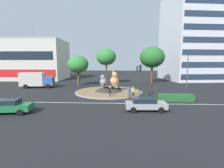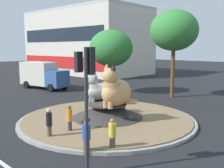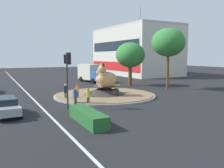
{
  "view_description": "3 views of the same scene",
  "coord_description": "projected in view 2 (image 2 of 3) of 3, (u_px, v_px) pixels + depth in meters",
  "views": [
    {
      "loc": [
        2.1,
        -28.7,
        5.32
      ],
      "look_at": [
        0.56,
        0.47,
        1.45
      ],
      "focal_mm": 26.05,
      "sensor_mm": 36.0,
      "label": 1
    },
    {
      "loc": [
        12.4,
        -12.3,
        5.0
      ],
      "look_at": [
        -0.4,
        0.88,
        2.42
      ],
      "focal_mm": 41.94,
      "sensor_mm": 36.0,
      "label": 2
    },
    {
      "loc": [
        25.15,
        -11.85,
        4.66
      ],
      "look_at": [
        -1.8,
        1.88,
        1.16
      ],
      "focal_mm": 38.04,
      "sensor_mm": 36.0,
      "label": 3
    }
  ],
  "objects": [
    {
      "name": "delivery_box_truck",
      "position": [
        43.0,
        75.0,
        31.79
      ],
      "size": [
        6.94,
        3.16,
        3.22
      ],
      "rotation": [
        0.0,
        0.0,
        0.15
      ],
      "color": "#335693",
      "rests_on": "ground"
    },
    {
      "name": "pedestrian_orange_shirt",
      "position": [
        70.0,
        119.0,
        15.01
      ],
      "size": [
        0.32,
        0.32,
        1.72
      ],
      "rotation": [
        0.0,
        0.0,
        2.66
      ],
      "color": "#33384C",
      "rests_on": "ground"
    },
    {
      "name": "ground_plane",
      "position": [
        107.0,
        121.0,
        17.99
      ],
      "size": [
        160.0,
        160.0,
        0.0
      ],
      "primitive_type": "plane",
      "color": "black"
    },
    {
      "name": "traffic_light_mast",
      "position": [
        87.0,
        82.0,
        10.04
      ],
      "size": [
        0.73,
        0.52,
        5.02
      ],
      "rotation": [
        0.0,
        0.0,
        1.54
      ],
      "color": "#2D2D33",
      "rests_on": "ground"
    },
    {
      "name": "broadleaf_tree_behind_island",
      "position": [
        174.0,
        31.0,
        25.52
      ],
      "size": [
        4.71,
        4.71,
        8.66
      ],
      "color": "brown",
      "rests_on": "ground"
    },
    {
      "name": "pedestrian_yellow_shirt",
      "position": [
        112.0,
        135.0,
        12.44
      ],
      "size": [
        0.36,
        0.36,
        1.67
      ],
      "rotation": [
        0.0,
        0.0,
        3.76
      ],
      "color": "brown",
      "rests_on": "ground"
    },
    {
      "name": "cat_statue_calico",
      "position": [
        115.0,
        91.0,
        16.71
      ],
      "size": [
        1.8,
        2.89,
        2.76
      ],
      "rotation": [
        0.0,
        0.0,
        -1.49
      ],
      "color": "tan",
      "rests_on": "roundabout_island"
    },
    {
      "name": "pedestrian_blue_shirt",
      "position": [
        86.0,
        137.0,
        12.12
      ],
      "size": [
        0.4,
        0.4,
        1.68
      ],
      "rotation": [
        0.0,
        0.0,
        2.6
      ],
      "color": "brown",
      "rests_on": "ground"
    },
    {
      "name": "shophouse_block",
      "position": [
        86.0,
        42.0,
        51.91
      ],
      "size": [
        24.67,
        13.6,
        16.59
      ],
      "rotation": [
        0.0,
        0.0,
        0.03
      ],
      "color": "beige",
      "rests_on": "ground"
    },
    {
      "name": "cat_statue_grey",
      "position": [
        98.0,
        90.0,
        18.51
      ],
      "size": [
        1.32,
        2.02,
        2.04
      ],
      "rotation": [
        0.0,
        0.0,
        -1.61
      ],
      "color": "gray",
      "rests_on": "roundabout_island"
    },
    {
      "name": "roundabout_island",
      "position": [
        107.0,
        115.0,
        17.94
      ],
      "size": [
        11.9,
        11.9,
        1.24
      ],
      "color": "gray",
      "rests_on": "ground"
    },
    {
      "name": "pedestrian_black_shirt",
      "position": [
        49.0,
        123.0,
        14.01
      ],
      "size": [
        0.32,
        0.32,
        1.78
      ],
      "rotation": [
        0.0,
        0.0,
        4.96
      ],
      "color": "brown",
      "rests_on": "ground"
    },
    {
      "name": "second_tree_near_tower",
      "position": [
        111.0,
        48.0,
        28.32
      ],
      "size": [
        4.7,
        4.7,
        6.92
      ],
      "color": "brown",
      "rests_on": "ground"
    }
  ]
}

